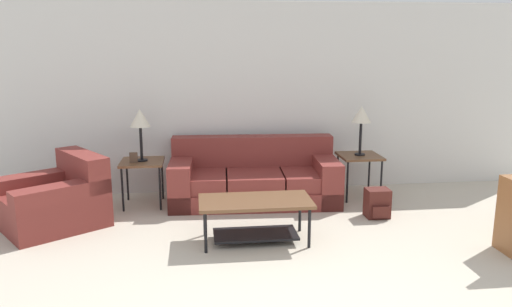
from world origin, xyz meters
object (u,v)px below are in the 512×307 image
at_px(side_table_left, 142,165).
at_px(side_table_right, 359,159).
at_px(coffee_table, 255,211).
at_px(table_lamp_left, 140,120).
at_px(couch, 254,179).
at_px(armchair, 56,201).
at_px(table_lamp_right, 361,116).
at_px(backpack, 377,203).

xyz_separation_m(side_table_left, side_table_right, (2.85, 0.00, 0.00)).
xyz_separation_m(coffee_table, table_lamp_left, (-1.28, 1.39, 0.77)).
height_order(couch, side_table_left, couch).
height_order(armchair, table_lamp_right, table_lamp_right).
height_order(armchair, side_table_right, armchair).
xyz_separation_m(couch, coffee_table, (-0.15, -1.38, 0.05)).
xyz_separation_m(coffee_table, side_table_left, (-1.28, 1.39, 0.19)).
bearing_deg(table_lamp_right, backpack, -92.19).
xyz_separation_m(couch, side_table_right, (1.42, 0.00, 0.23)).
relative_size(coffee_table, table_lamp_right, 1.76).
distance_m(coffee_table, table_lamp_right, 2.23).
bearing_deg(side_table_left, table_lamp_left, 90.00).
height_order(coffee_table, side_table_right, side_table_right).
relative_size(coffee_table, side_table_left, 2.00).
bearing_deg(coffee_table, backpack, 20.58).
bearing_deg(side_table_right, table_lamp_right, 146.31).
relative_size(couch, side_table_left, 3.78).
xyz_separation_m(couch, armchair, (-2.34, -0.62, -0.01)).
bearing_deg(couch, armchair, -165.09).
distance_m(couch, coffee_table, 1.39).
xyz_separation_m(couch, side_table_left, (-1.43, 0.00, 0.23)).
relative_size(table_lamp_left, backpack, 1.91).
xyz_separation_m(armchair, table_lamp_left, (0.91, 0.63, 0.83)).
bearing_deg(backpack, coffee_table, -159.42).
distance_m(couch, side_table_right, 1.44).
height_order(couch, table_lamp_left, table_lamp_left).
height_order(side_table_left, table_lamp_right, table_lamp_right).
bearing_deg(coffee_table, table_lamp_left, 132.79).
bearing_deg(side_table_left, armchair, -145.61).
relative_size(armchair, coffee_table, 1.18).
distance_m(coffee_table, table_lamp_left, 2.04).
relative_size(armchair, table_lamp_right, 2.09).
distance_m(couch, side_table_left, 1.45).
bearing_deg(armchair, couch, 14.91).
distance_m(table_lamp_right, backpack, 1.24).
height_order(couch, armchair, couch).
height_order(table_lamp_left, table_lamp_right, same).
height_order(couch, coffee_table, couch).
distance_m(armchair, table_lamp_right, 3.91).
relative_size(coffee_table, backpack, 3.36).
bearing_deg(backpack, armchair, 177.21).
distance_m(armchair, side_table_right, 3.83).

